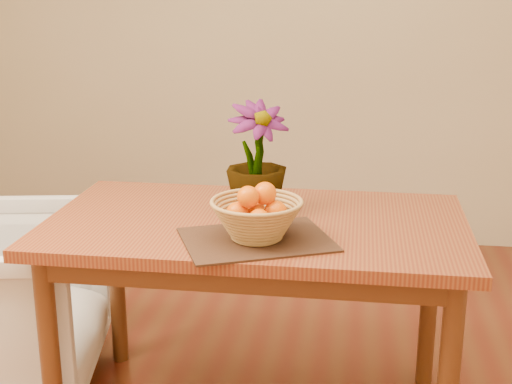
# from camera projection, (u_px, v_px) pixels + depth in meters

# --- Properties ---
(wall_back) EXTENTS (4.00, 0.02, 2.70)m
(wall_back) POSITION_uv_depth(u_px,v_px,m) (306.00, 14.00, 4.07)
(wall_back) COLOR beige
(wall_back) RESTS_ON floor
(table) EXTENTS (1.40, 0.80, 0.75)m
(table) POSITION_uv_depth(u_px,v_px,m) (256.00, 244.00, 2.41)
(table) COLOR brown
(table) RESTS_ON floor
(placemat) EXTENTS (0.54, 0.48, 0.01)m
(placemat) POSITION_uv_depth(u_px,v_px,m) (257.00, 240.00, 2.19)
(placemat) COLOR #3A2215
(placemat) RESTS_ON table
(wicker_basket) EXTENTS (0.28, 0.28, 0.12)m
(wicker_basket) POSITION_uv_depth(u_px,v_px,m) (257.00, 221.00, 2.17)
(wicker_basket) COLOR tan
(wicker_basket) RESTS_ON placemat
(orange_pile) EXTENTS (0.18, 0.18, 0.13)m
(orange_pile) POSITION_uv_depth(u_px,v_px,m) (257.00, 208.00, 2.16)
(orange_pile) COLOR #E15C03
(orange_pile) RESTS_ON wicker_basket
(potted_plant) EXTENTS (0.29, 0.29, 0.38)m
(potted_plant) POSITION_uv_depth(u_px,v_px,m) (257.00, 158.00, 2.42)
(potted_plant) COLOR #154413
(potted_plant) RESTS_ON table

